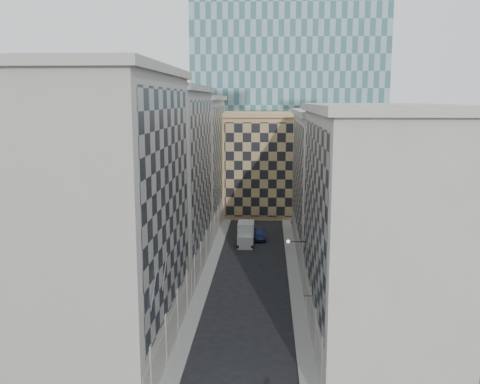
% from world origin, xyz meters
% --- Properties ---
extents(sidewalk_west, '(1.50, 100.00, 0.15)m').
position_xyz_m(sidewalk_west, '(-5.25, 30.00, 0.07)').
color(sidewalk_west, gray).
rests_on(sidewalk_west, ground).
extents(sidewalk_east, '(1.50, 100.00, 0.15)m').
position_xyz_m(sidewalk_east, '(5.25, 30.00, 0.07)').
color(sidewalk_east, gray).
rests_on(sidewalk_east, ground).
extents(bldg_left_a, '(10.80, 22.80, 23.70)m').
position_xyz_m(bldg_left_a, '(-10.88, 11.00, 11.82)').
color(bldg_left_a, '#A29C92').
rests_on(bldg_left_a, ground).
extents(bldg_left_b, '(10.80, 22.80, 22.70)m').
position_xyz_m(bldg_left_b, '(-10.88, 33.00, 11.32)').
color(bldg_left_b, gray).
rests_on(bldg_left_b, ground).
extents(bldg_left_c, '(10.80, 22.80, 21.70)m').
position_xyz_m(bldg_left_c, '(-10.88, 55.00, 10.83)').
color(bldg_left_c, '#A29C92').
rests_on(bldg_left_c, ground).
extents(bldg_right_a, '(10.80, 26.80, 20.70)m').
position_xyz_m(bldg_right_a, '(10.88, 15.00, 10.32)').
color(bldg_right_a, '#A5A098').
rests_on(bldg_right_a, ground).
extents(bldg_right_b, '(10.80, 28.80, 19.70)m').
position_xyz_m(bldg_right_b, '(10.89, 42.00, 9.85)').
color(bldg_right_b, '#A5A098').
rests_on(bldg_right_b, ground).
extents(tan_block, '(16.80, 14.80, 18.80)m').
position_xyz_m(tan_block, '(2.00, 67.90, 9.44)').
color(tan_block, tan).
rests_on(tan_block, ground).
extents(church_tower, '(7.20, 7.20, 51.50)m').
position_xyz_m(church_tower, '(0.00, 82.00, 26.95)').
color(church_tower, '#2A2521').
rests_on(church_tower, ground).
extents(flagpoles_left, '(0.10, 6.33, 2.33)m').
position_xyz_m(flagpoles_left, '(-5.90, 6.00, 8.00)').
color(flagpoles_left, gray).
rests_on(flagpoles_left, ground).
extents(bracket_lamp, '(1.98, 0.36, 0.36)m').
position_xyz_m(bracket_lamp, '(4.38, 24.00, 6.20)').
color(bracket_lamp, black).
rests_on(bracket_lamp, ground).
extents(box_truck, '(2.39, 5.79, 3.17)m').
position_xyz_m(box_truck, '(-1.22, 45.17, 1.38)').
color(box_truck, '#BCBCBC').
rests_on(box_truck, ground).
extents(dark_car, '(2.06, 4.91, 1.58)m').
position_xyz_m(dark_car, '(0.77, 48.04, 0.79)').
color(dark_car, '#0F193A').
rests_on(dark_car, ground).
extents(shop_sign, '(0.75, 0.65, 0.73)m').
position_xyz_m(shop_sign, '(5.42, 13.43, 3.84)').
color(shop_sign, black).
rests_on(shop_sign, ground).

